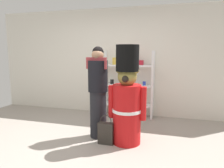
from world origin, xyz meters
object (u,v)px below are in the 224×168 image
(person_shopper, at_px, (98,91))
(shopping_bag, at_px, (106,133))
(teddy_bear_guard, at_px, (127,100))
(merchandise_shelf, at_px, (127,83))

(person_shopper, height_order, shopping_bag, person_shopper)
(teddy_bear_guard, xyz_separation_m, person_shopper, (-0.56, 0.12, 0.10))
(teddy_bear_guard, bearing_deg, merchandise_shelf, 101.72)
(merchandise_shelf, height_order, teddy_bear_guard, teddy_bear_guard)
(teddy_bear_guard, distance_m, shopping_bag, 0.66)
(merchandise_shelf, bearing_deg, person_shopper, -99.75)
(person_shopper, distance_m, shopping_bag, 0.74)
(merchandise_shelf, distance_m, shopping_bag, 1.77)
(merchandise_shelf, relative_size, teddy_bear_guard, 0.95)
(merchandise_shelf, relative_size, person_shopper, 0.96)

